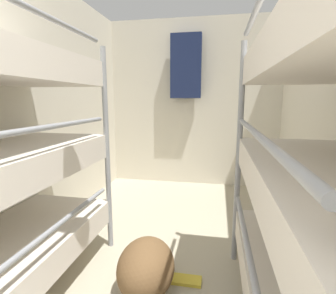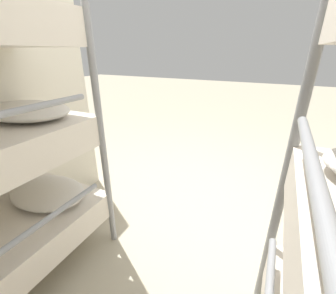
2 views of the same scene
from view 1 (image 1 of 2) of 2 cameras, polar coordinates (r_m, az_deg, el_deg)
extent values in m
cube|color=beige|center=(2.50, -31.44, 7.31)|extent=(0.06, 4.41, 2.48)
cube|color=beige|center=(4.06, 5.51, 9.28)|extent=(2.66, 0.06, 2.48)
cylinder|color=gray|center=(2.29, -13.13, -1.16)|extent=(0.04, 0.04, 1.72)
cylinder|color=gray|center=(1.66, -25.55, -17.17)|extent=(0.03, 1.53, 0.03)
cylinder|color=gray|center=(1.49, -27.28, 3.40)|extent=(0.03, 1.53, 0.03)
cylinder|color=gray|center=(1.55, -29.23, 25.48)|extent=(0.03, 1.53, 0.03)
cylinder|color=gray|center=(2.10, 15.13, -2.24)|extent=(0.04, 0.04, 1.72)
cylinder|color=gray|center=(1.39, 17.39, -22.17)|extent=(0.03, 1.53, 0.03)
cylinder|color=gray|center=(1.19, 18.88, 2.54)|extent=(0.03, 1.53, 0.03)
ellipsoid|color=brown|center=(1.94, -4.80, -24.73)|extent=(0.38, 0.47, 0.38)
cube|color=gold|center=(2.14, 3.87, -26.92)|extent=(0.23, 0.11, 0.02)
cube|color=#192347|center=(3.95, 3.92, 17.12)|extent=(0.44, 0.12, 0.90)
camera|label=2|loc=(1.57, -21.36, 12.76)|focal=24.00mm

